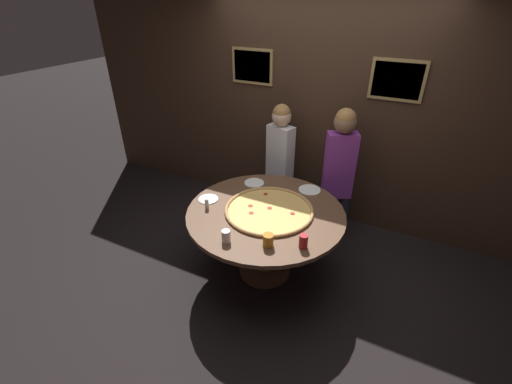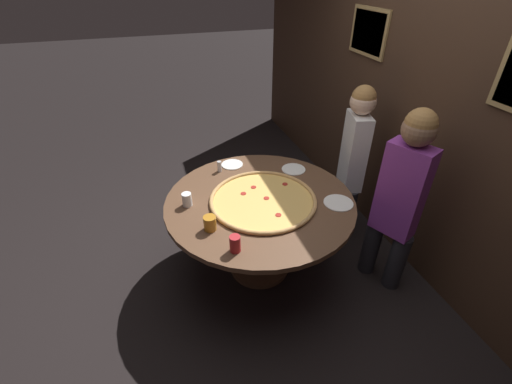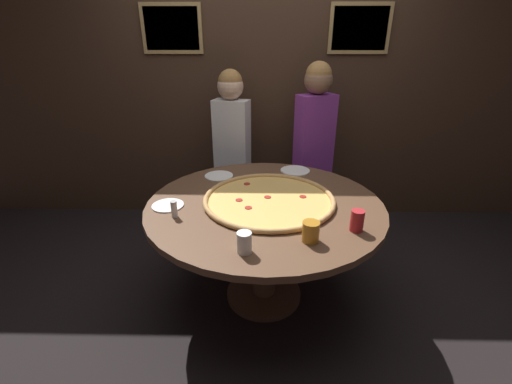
{
  "view_description": "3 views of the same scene",
  "coord_description": "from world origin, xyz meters",
  "px_view_note": "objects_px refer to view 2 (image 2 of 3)",
  "views": [
    {
      "loc": [
        1.1,
        -2.41,
        2.51
      ],
      "look_at": [
        -0.11,
        0.01,
        0.91
      ],
      "focal_mm": 24.0,
      "sensor_mm": 36.0,
      "label": 1
    },
    {
      "loc": [
        2.05,
        -0.71,
        2.28
      ],
      "look_at": [
        -0.01,
        -0.03,
        0.81
      ],
      "focal_mm": 24.0,
      "sensor_mm": 36.0,
      "label": 2
    },
    {
      "loc": [
        -0.02,
        -1.92,
        1.68
      ],
      "look_at": [
        -0.05,
        -0.07,
        0.84
      ],
      "focal_mm": 24.0,
      "sensor_mm": 36.0,
      "label": 3
    }
  ],
  "objects_px": {
    "drink_cup_near_left": "(187,200)",
    "white_plate_right_side": "(232,164)",
    "giant_pizza": "(263,200)",
    "drink_cup_beside_pizza": "(235,244)",
    "dining_table": "(260,214)",
    "condiment_shaker": "(219,166)",
    "diner_side_left": "(401,195)",
    "diner_side_right": "(354,155)",
    "white_plate_near_front": "(294,169)",
    "drink_cup_centre_back": "(210,223)",
    "white_plate_left_side": "(338,203)"
  },
  "relations": [
    {
      "from": "drink_cup_near_left",
      "to": "white_plate_right_side",
      "type": "bearing_deg",
      "value": 135.68
    },
    {
      "from": "giant_pizza",
      "to": "drink_cup_beside_pizza",
      "type": "distance_m",
      "value": 0.58
    },
    {
      "from": "dining_table",
      "to": "drink_cup_near_left",
      "type": "xyz_separation_m",
      "value": [
        -0.1,
        -0.55,
        0.2
      ]
    },
    {
      "from": "drink_cup_near_left",
      "to": "condiment_shaker",
      "type": "xyz_separation_m",
      "value": [
        -0.42,
        0.35,
        -0.0
      ]
    },
    {
      "from": "condiment_shaker",
      "to": "diner_side_left",
      "type": "relative_size",
      "value": 0.06
    },
    {
      "from": "dining_table",
      "to": "condiment_shaker",
      "type": "xyz_separation_m",
      "value": [
        -0.52,
        -0.2,
        0.19
      ]
    },
    {
      "from": "drink_cup_beside_pizza",
      "to": "diner_side_left",
      "type": "distance_m",
      "value": 1.28
    },
    {
      "from": "drink_cup_beside_pizza",
      "to": "diner_side_right",
      "type": "height_order",
      "value": "diner_side_right"
    },
    {
      "from": "drink_cup_near_left",
      "to": "white_plate_near_front",
      "type": "xyz_separation_m",
      "value": [
        -0.24,
        0.98,
        -0.05
      ]
    },
    {
      "from": "white_plate_right_side",
      "to": "condiment_shaker",
      "type": "relative_size",
      "value": 2.0
    },
    {
      "from": "drink_cup_beside_pizza",
      "to": "white_plate_right_side",
      "type": "bearing_deg",
      "value": 166.01
    },
    {
      "from": "dining_table",
      "to": "drink_cup_beside_pizza",
      "type": "relative_size",
      "value": 12.52
    },
    {
      "from": "dining_table",
      "to": "diner_side_right",
      "type": "height_order",
      "value": "diner_side_right"
    },
    {
      "from": "white_plate_right_side",
      "to": "giant_pizza",
      "type": "bearing_deg",
      "value": 7.28
    },
    {
      "from": "drink_cup_centre_back",
      "to": "drink_cup_beside_pizza",
      "type": "bearing_deg",
      "value": 22.6
    },
    {
      "from": "white_plate_near_front",
      "to": "condiment_shaker",
      "type": "bearing_deg",
      "value": -105.97
    },
    {
      "from": "dining_table",
      "to": "white_plate_right_side",
      "type": "height_order",
      "value": "white_plate_right_side"
    },
    {
      "from": "drink_cup_centre_back",
      "to": "white_plate_left_side",
      "type": "relative_size",
      "value": 0.47
    },
    {
      "from": "giant_pizza",
      "to": "diner_side_left",
      "type": "height_order",
      "value": "diner_side_left"
    },
    {
      "from": "white_plate_near_front",
      "to": "white_plate_left_side",
      "type": "xyz_separation_m",
      "value": [
        0.58,
        0.12,
        0.0
      ]
    },
    {
      "from": "diner_side_right",
      "to": "condiment_shaker",
      "type": "bearing_deg",
      "value": 94.88
    },
    {
      "from": "diner_side_left",
      "to": "diner_side_right",
      "type": "distance_m",
      "value": 0.71
    },
    {
      "from": "white_plate_near_front",
      "to": "diner_side_left",
      "type": "xyz_separation_m",
      "value": [
        0.77,
        0.51,
        0.12
      ]
    },
    {
      "from": "drink_cup_beside_pizza",
      "to": "white_plate_left_side",
      "type": "bearing_deg",
      "value": 105.67
    },
    {
      "from": "white_plate_left_side",
      "to": "diner_side_left",
      "type": "bearing_deg",
      "value": 64.05
    },
    {
      "from": "drink_cup_near_left",
      "to": "drink_cup_beside_pizza",
      "type": "height_order",
      "value": "drink_cup_beside_pizza"
    },
    {
      "from": "diner_side_right",
      "to": "diner_side_left",
      "type": "bearing_deg",
      "value": -168.16
    },
    {
      "from": "white_plate_left_side",
      "to": "diner_side_right",
      "type": "distance_m",
      "value": 0.69
    },
    {
      "from": "drink_cup_centre_back",
      "to": "condiment_shaker",
      "type": "xyz_separation_m",
      "value": [
        -0.75,
        0.24,
        -0.0
      ]
    },
    {
      "from": "white_plate_right_side",
      "to": "dining_table",
      "type": "bearing_deg",
      "value": 6.13
    },
    {
      "from": "drink_cup_near_left",
      "to": "diner_side_left",
      "type": "xyz_separation_m",
      "value": [
        0.53,
        1.49,
        0.07
      ]
    },
    {
      "from": "diner_side_right",
      "to": "drink_cup_centre_back",
      "type": "bearing_deg",
      "value": 125.67
    },
    {
      "from": "diner_side_right",
      "to": "dining_table",
      "type": "bearing_deg",
      "value": 122.0
    },
    {
      "from": "dining_table",
      "to": "white_plate_right_side",
      "type": "relative_size",
      "value": 7.61
    },
    {
      "from": "drink_cup_beside_pizza",
      "to": "diner_side_left",
      "type": "relative_size",
      "value": 0.08
    },
    {
      "from": "white_plate_near_front",
      "to": "diner_side_right",
      "type": "distance_m",
      "value": 0.57
    },
    {
      "from": "drink_cup_centre_back",
      "to": "diner_side_left",
      "type": "relative_size",
      "value": 0.07
    },
    {
      "from": "drink_cup_centre_back",
      "to": "drink_cup_near_left",
      "type": "bearing_deg",
      "value": -162.17
    },
    {
      "from": "drink_cup_centre_back",
      "to": "diner_side_left",
      "type": "height_order",
      "value": "diner_side_left"
    },
    {
      "from": "dining_table",
      "to": "drink_cup_near_left",
      "type": "distance_m",
      "value": 0.59
    },
    {
      "from": "dining_table",
      "to": "drink_cup_beside_pizza",
      "type": "bearing_deg",
      "value": -34.44
    },
    {
      "from": "drink_cup_centre_back",
      "to": "white_plate_left_side",
      "type": "bearing_deg",
      "value": 89.46
    },
    {
      "from": "white_plate_near_front",
      "to": "condiment_shaker",
      "type": "xyz_separation_m",
      "value": [
        -0.18,
        -0.63,
        0.05
      ]
    },
    {
      "from": "drink_cup_centre_back",
      "to": "condiment_shaker",
      "type": "distance_m",
      "value": 0.79
    },
    {
      "from": "drink_cup_near_left",
      "to": "diner_side_left",
      "type": "distance_m",
      "value": 1.58
    },
    {
      "from": "drink_cup_near_left",
      "to": "white_plate_right_side",
      "type": "xyz_separation_m",
      "value": [
        -0.49,
        0.48,
        -0.05
      ]
    },
    {
      "from": "white_plate_near_front",
      "to": "white_plate_right_side",
      "type": "relative_size",
      "value": 1.08
    },
    {
      "from": "white_plate_left_side",
      "to": "diner_side_right",
      "type": "relative_size",
      "value": 0.16
    },
    {
      "from": "drink_cup_beside_pizza",
      "to": "diner_side_left",
      "type": "bearing_deg",
      "value": 92.67
    },
    {
      "from": "diner_side_left",
      "to": "condiment_shaker",
      "type": "bearing_deg",
      "value": 26.0
    }
  ]
}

